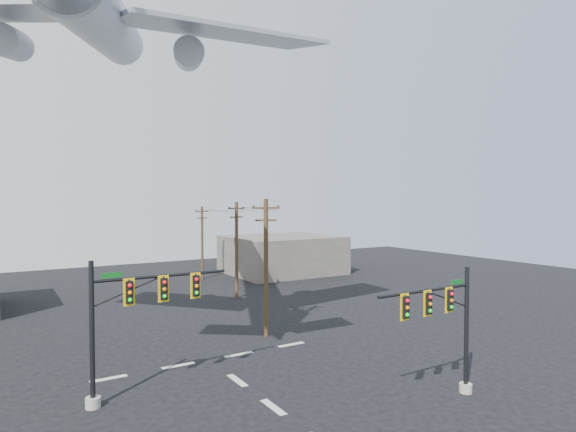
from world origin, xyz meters
TOP-DOWN VIEW (x-y plane):
  - lane_markings at (0.00, 5.33)m, footprint 14.00×21.20m
  - signal_mast_near at (7.84, 0.27)m, footprint 6.37×0.72m
  - signal_mast_far at (-5.66, 8.43)m, footprint 7.21×0.78m
  - utility_pole_a at (5.52, 14.71)m, footprint 1.91×0.89m
  - utility_pole_b at (9.50, 28.03)m, footprint 1.96×0.53m
  - utility_pole_c at (10.85, 40.82)m, footprint 1.86×0.41m
  - power_lines at (8.79, 27.64)m, footprint 7.07×26.11m
  - airliner at (-5.38, 15.68)m, footprint 27.34×29.56m
  - building_right at (22.00, 40.00)m, footprint 14.00×12.00m

SIDE VIEW (x-z plane):
  - lane_markings at x=0.00m, z-range 0.01..0.01m
  - building_right at x=22.00m, z-range 0.00..5.00m
  - signal_mast_near at x=7.84m, z-range 0.43..6.97m
  - signal_mast_far at x=-5.66m, z-range 0.48..7.56m
  - utility_pole_c at x=10.85m, z-range 0.21..9.32m
  - utility_pole_b at x=9.50m, z-range 0.23..9.97m
  - utility_pole_a at x=5.52m, z-range 0.23..10.27m
  - power_lines at x=8.79m, z-range 8.73..9.20m
  - airliner at x=-5.38m, z-range 16.66..25.01m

